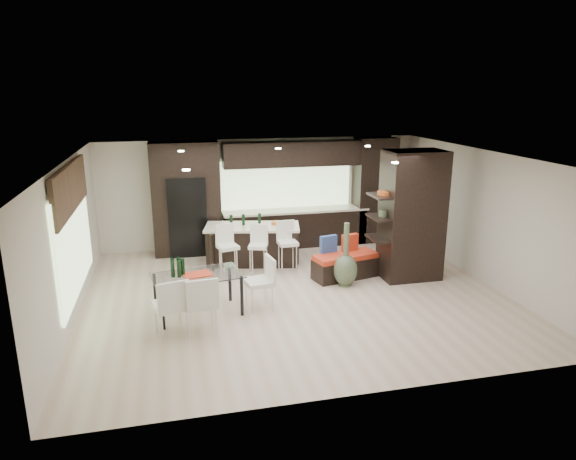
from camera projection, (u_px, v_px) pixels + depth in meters
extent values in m
plane|color=#CAB09A|center=(295.00, 294.00, 10.06)|extent=(8.00, 8.00, 0.00)
cube|color=beige|center=(262.00, 192.00, 12.98)|extent=(8.00, 0.02, 2.70)
cube|color=beige|center=(70.00, 242.00, 8.81)|extent=(0.02, 7.00, 2.70)
cube|color=beige|center=(483.00, 216.00, 10.57)|extent=(0.02, 7.00, 2.70)
cube|color=white|center=(296.00, 157.00, 9.33)|extent=(8.00, 7.00, 0.02)
cube|color=#B2D199|center=(74.00, 239.00, 9.01)|extent=(0.04, 3.20, 1.90)
cube|color=#B2D199|center=(285.00, 184.00, 13.02)|extent=(3.40, 0.04, 1.20)
cube|color=brown|center=(70.00, 188.00, 8.78)|extent=(0.08, 3.00, 0.80)
cube|color=white|center=(292.00, 156.00, 9.57)|extent=(4.00, 3.00, 0.02)
cube|color=black|center=(284.00, 194.00, 12.78)|extent=(6.80, 0.68, 2.70)
cube|color=black|center=(187.00, 215.00, 12.31)|extent=(0.90, 0.68, 1.90)
cube|color=black|center=(412.00, 216.00, 10.64)|extent=(1.20, 0.80, 2.70)
cube|color=black|center=(253.00, 244.00, 11.76)|extent=(2.26, 1.32, 0.88)
cube|color=white|center=(228.00, 256.00, 10.91)|extent=(0.49, 0.49, 0.91)
cube|color=white|center=(258.00, 255.00, 11.06)|extent=(0.49, 0.49, 0.87)
cube|color=white|center=(288.00, 252.00, 11.19)|extent=(0.42, 0.42, 0.91)
cube|color=black|center=(345.00, 266.00, 10.87)|extent=(1.47, 0.83, 0.53)
cube|color=white|center=(198.00, 295.00, 9.09)|extent=(1.67, 1.13, 0.74)
cube|color=white|center=(201.00, 307.00, 8.34)|extent=(0.56, 0.56, 0.95)
cube|color=white|center=(171.00, 310.00, 8.23)|extent=(0.63, 0.63, 0.95)
cube|color=white|center=(259.00, 286.00, 9.31)|extent=(0.55, 0.55, 0.89)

